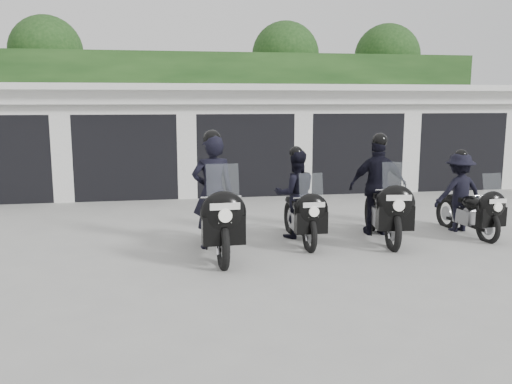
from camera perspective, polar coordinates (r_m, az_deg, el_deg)
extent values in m
plane|color=gray|center=(9.27, 4.16, -6.35)|extent=(80.00, 80.00, 0.00)
cube|color=white|center=(17.32, -2.62, 5.81)|extent=(16.00, 6.00, 2.80)
cube|color=white|center=(17.09, -2.57, 10.73)|extent=(16.40, 6.80, 0.16)
cube|color=white|center=(14.07, -0.96, 10.04)|extent=(16.40, 0.12, 0.40)
cube|color=black|center=(14.50, -1.07, -0.02)|extent=(16.00, 0.06, 0.24)
cube|color=black|center=(15.93, -24.48, 3.54)|extent=(2.60, 2.60, 2.20)
cube|color=white|center=(14.55, -19.66, 4.54)|extent=(0.50, 0.50, 2.80)
cube|color=black|center=(15.44, -13.26, 3.99)|extent=(2.60, 2.60, 2.20)
cube|color=white|center=(14.33, -13.72, 9.16)|extent=(2.60, 0.50, 0.60)
cube|color=white|center=(14.36, -7.34, 4.96)|extent=(0.50, 0.50, 2.80)
cube|color=black|center=(15.57, -1.77, 4.28)|extent=(2.60, 2.60, 2.20)
cube|color=white|center=(14.46, -1.20, 9.43)|extent=(2.60, 0.50, 0.60)
cube|color=white|center=(14.82, 4.77, 5.15)|extent=(0.50, 0.50, 2.80)
cube|color=black|center=(16.30, 9.12, 4.40)|extent=(2.60, 2.60, 2.20)
cube|color=white|center=(15.24, 10.55, 9.28)|extent=(2.60, 0.50, 0.60)
cube|color=white|center=(15.89, 15.70, 5.12)|extent=(0.50, 0.50, 2.80)
cube|color=black|center=(17.55, 18.77, 4.38)|extent=(2.60, 2.60, 2.20)
cube|color=white|center=(16.57, 20.77, 8.84)|extent=(2.60, 0.50, 0.60)
cube|color=white|center=(17.45, 24.96, 4.96)|extent=(0.50, 0.50, 2.80)
cube|color=#163413|center=(21.26, -4.02, 8.53)|extent=(20.00, 2.00, 4.30)
sphere|color=#163413|center=(23.13, -21.21, 13.58)|extent=(2.80, 2.80, 2.80)
cylinder|color=black|center=(23.07, -20.80, 6.77)|extent=(0.24, 0.24, 3.30)
sphere|color=#163413|center=(23.31, 3.11, 14.17)|extent=(2.80, 2.80, 2.80)
cylinder|color=black|center=(23.25, 3.04, 7.40)|extent=(0.24, 0.24, 3.30)
sphere|color=#163413|center=(24.70, 13.63, 13.66)|extent=(2.80, 2.80, 2.80)
cylinder|color=black|center=(24.65, 13.38, 7.28)|extent=(0.24, 0.24, 3.30)
torus|color=black|center=(8.38, -3.51, -5.61)|extent=(0.15, 0.82, 0.82)
torus|color=black|center=(9.94, -4.86, -3.21)|extent=(0.15, 0.82, 0.82)
cube|color=#97979B|center=(9.16, -4.27, -3.80)|extent=(0.31, 0.63, 0.36)
cube|color=black|center=(9.18, -4.24, -4.92)|extent=(0.14, 1.46, 0.07)
ellipsoid|color=black|center=(8.89, -4.14, -1.69)|extent=(0.38, 0.66, 0.32)
cube|color=black|center=(9.36, -4.54, -0.99)|extent=(0.31, 0.63, 0.11)
ellipsoid|color=black|center=(8.17, -3.46, -2.21)|extent=(0.72, 0.39, 0.67)
cube|color=black|center=(8.23, -3.44, -3.97)|extent=(0.66, 0.27, 0.45)
cube|color=#B2BFC6|center=(8.13, -3.53, 0.94)|extent=(0.50, 0.15, 0.57)
cylinder|color=silver|center=(8.35, -3.70, -0.54)|extent=(0.63, 0.05, 0.03)
cube|color=silver|center=(7.96, -3.27, -1.54)|extent=(0.45, 0.03, 0.10)
cube|color=silver|center=(8.03, -3.29, -2.90)|extent=(0.20, 0.02, 0.11)
imported|color=black|center=(9.35, -4.57, -0.03)|extent=(0.73, 0.49, 1.97)
sphere|color=black|center=(9.24, -4.64, 5.61)|extent=(0.30, 0.30, 0.30)
torus|color=black|center=(9.33, 5.65, -4.43)|extent=(0.11, 0.69, 0.68)
torus|color=black|center=(10.59, 3.61, -2.70)|extent=(0.11, 0.69, 0.68)
cube|color=#97979B|center=(9.96, 4.54, -3.12)|extent=(0.25, 0.52, 0.30)
cube|color=black|center=(9.98, 4.56, -3.98)|extent=(0.09, 1.22, 0.06)
ellipsoid|color=black|center=(9.74, 4.81, -1.49)|extent=(0.31, 0.54, 0.27)
cube|color=black|center=(10.12, 4.20, -0.96)|extent=(0.25, 0.52, 0.09)
ellipsoid|color=black|center=(9.16, 5.83, -1.87)|extent=(0.59, 0.32, 0.56)
cube|color=black|center=(9.20, 5.81, -3.18)|extent=(0.55, 0.21, 0.37)
cube|color=#B2BFC6|center=(9.12, 5.82, 0.47)|extent=(0.41, 0.11, 0.48)
cylinder|color=silver|center=(9.30, 5.52, -0.63)|extent=(0.53, 0.03, 0.03)
cube|color=silver|center=(8.99, 6.13, -1.37)|extent=(0.38, 0.02, 0.08)
cube|color=silver|center=(9.05, 6.06, -2.38)|extent=(0.17, 0.02, 0.09)
imported|color=black|center=(10.12, 4.19, -0.22)|extent=(0.81, 0.63, 1.65)
sphere|color=black|center=(10.01, 4.24, 4.13)|extent=(0.25, 0.25, 0.25)
torus|color=black|center=(9.64, 14.22, -3.99)|extent=(0.22, 0.78, 0.77)
torus|color=black|center=(11.08, 12.03, -2.15)|extent=(0.22, 0.78, 0.77)
cube|color=#97979B|center=(10.36, 13.03, -2.58)|extent=(0.35, 0.62, 0.34)
cube|color=black|center=(10.38, 13.03, -3.52)|extent=(0.27, 1.38, 0.06)
ellipsoid|color=black|center=(10.12, 13.37, -0.79)|extent=(0.42, 0.65, 0.31)
cube|color=black|center=(10.55, 12.73, -0.23)|extent=(0.35, 0.62, 0.11)
ellipsoid|color=black|center=(9.46, 14.48, -1.17)|extent=(0.71, 0.44, 0.64)
cube|color=black|center=(9.50, 14.42, -2.61)|extent=(0.64, 0.32, 0.42)
cube|color=#B2BFC6|center=(9.42, 14.54, 1.41)|extent=(0.48, 0.19, 0.54)
cylinder|color=silver|center=(9.62, 14.18, 0.19)|extent=(0.59, 0.11, 0.03)
cube|color=silver|center=(9.26, 14.83, -0.60)|extent=(0.42, 0.07, 0.10)
cube|color=silver|center=(9.33, 14.72, -1.72)|extent=(0.19, 0.04, 0.11)
imported|color=black|center=(10.55, 12.73, 0.57)|extent=(1.17, 0.76, 1.86)
sphere|color=black|center=(10.45, 12.91, 5.30)|extent=(0.29, 0.29, 0.29)
torus|color=black|center=(10.73, 23.21, -3.42)|extent=(0.16, 0.65, 0.64)
torus|color=black|center=(11.72, 19.38, -2.13)|extent=(0.16, 0.65, 0.64)
cube|color=#97979B|center=(11.22, 21.17, -2.42)|extent=(0.27, 0.50, 0.28)
cube|color=black|center=(11.23, 21.18, -3.14)|extent=(0.18, 1.15, 0.05)
ellipsoid|color=black|center=(11.04, 21.73, -1.05)|extent=(0.33, 0.53, 0.25)
cube|color=black|center=(11.34, 20.59, -0.63)|extent=(0.27, 0.50, 0.09)
ellipsoid|color=black|center=(10.59, 23.59, -1.31)|extent=(0.58, 0.34, 0.53)
cube|color=black|center=(10.63, 23.52, -2.38)|extent=(0.53, 0.24, 0.35)
cube|color=#B2BFC6|center=(10.56, 23.63, 0.59)|extent=(0.40, 0.14, 0.45)
cylinder|color=silver|center=(10.70, 23.06, -0.31)|extent=(0.49, 0.07, 0.02)
cube|color=silver|center=(10.46, 24.14, -0.89)|extent=(0.35, 0.05, 0.08)
cube|color=silver|center=(10.51, 23.99, -1.72)|extent=(0.16, 0.03, 0.09)
imported|color=black|center=(11.33, 20.57, -0.01)|extent=(1.04, 0.61, 1.55)
sphere|color=black|center=(11.24, 20.79, 3.63)|extent=(0.24, 0.24, 0.24)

